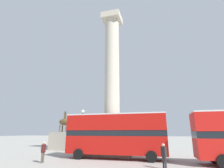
{
  "coord_description": "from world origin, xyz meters",
  "views": [
    {
      "loc": [
        6.12,
        -21.19,
        2.6
      ],
      "look_at": [
        0.0,
        0.0,
        8.68
      ],
      "focal_mm": 28.0,
      "sensor_mm": 36.0,
      "label": 1
    }
  ],
  "objects_px": {
    "monument_column": "(112,97)",
    "bus_a": "(116,134)",
    "equestrian_statue": "(63,139)",
    "street_lamp": "(82,130)",
    "pedestrian_by_plinth": "(43,151)",
    "pedestrian_near_lamp": "(164,154)"
  },
  "relations": [
    {
      "from": "pedestrian_by_plinth",
      "to": "monument_column",
      "type": "bearing_deg",
      "value": -38.64
    },
    {
      "from": "equestrian_statue",
      "to": "pedestrian_near_lamp",
      "type": "relative_size",
      "value": 3.3
    },
    {
      "from": "equestrian_statue",
      "to": "pedestrian_near_lamp",
      "type": "distance_m",
      "value": 18.08
    },
    {
      "from": "bus_a",
      "to": "pedestrian_by_plinth",
      "type": "bearing_deg",
      "value": -145.32
    },
    {
      "from": "equestrian_statue",
      "to": "street_lamp",
      "type": "bearing_deg",
      "value": -31.41
    },
    {
      "from": "pedestrian_near_lamp",
      "to": "pedestrian_by_plinth",
      "type": "distance_m",
      "value": 10.3
    },
    {
      "from": "bus_a",
      "to": "pedestrian_near_lamp",
      "type": "xyz_separation_m",
      "value": [
        4.67,
        -3.79,
        -1.44
      ]
    },
    {
      "from": "street_lamp",
      "to": "pedestrian_near_lamp",
      "type": "xyz_separation_m",
      "value": [
        9.24,
        -5.24,
        -1.87
      ]
    },
    {
      "from": "bus_a",
      "to": "street_lamp",
      "type": "xyz_separation_m",
      "value": [
        -4.57,
        1.45,
        0.43
      ]
    },
    {
      "from": "equestrian_statue",
      "to": "pedestrian_by_plinth",
      "type": "height_order",
      "value": "equestrian_statue"
    },
    {
      "from": "street_lamp",
      "to": "pedestrian_by_plinth",
      "type": "bearing_deg",
      "value": -100.94
    },
    {
      "from": "monument_column",
      "to": "bus_a",
      "type": "distance_m",
      "value": 5.62
    },
    {
      "from": "pedestrian_near_lamp",
      "to": "pedestrian_by_plinth",
      "type": "bearing_deg",
      "value": -127.28
    },
    {
      "from": "street_lamp",
      "to": "pedestrian_near_lamp",
      "type": "height_order",
      "value": "street_lamp"
    },
    {
      "from": "bus_a",
      "to": "equestrian_statue",
      "type": "relative_size",
      "value": 1.74
    },
    {
      "from": "pedestrian_by_plinth",
      "to": "equestrian_statue",
      "type": "bearing_deg",
      "value": 15.65
    },
    {
      "from": "bus_a",
      "to": "pedestrian_by_plinth",
      "type": "distance_m",
      "value": 7.07
    },
    {
      "from": "bus_a",
      "to": "street_lamp",
      "type": "height_order",
      "value": "street_lamp"
    },
    {
      "from": "monument_column",
      "to": "pedestrian_by_plinth",
      "type": "xyz_separation_m",
      "value": [
        -4.32,
        -7.03,
        -6.0
      ]
    },
    {
      "from": "monument_column",
      "to": "bus_a",
      "type": "relative_size",
      "value": 1.97
    },
    {
      "from": "bus_a",
      "to": "equestrian_statue",
      "type": "xyz_separation_m",
      "value": [
        -10.09,
        6.63,
        -0.85
      ]
    },
    {
      "from": "equestrian_statue",
      "to": "bus_a",
      "type": "bearing_deg",
      "value": -21.52
    }
  ]
}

